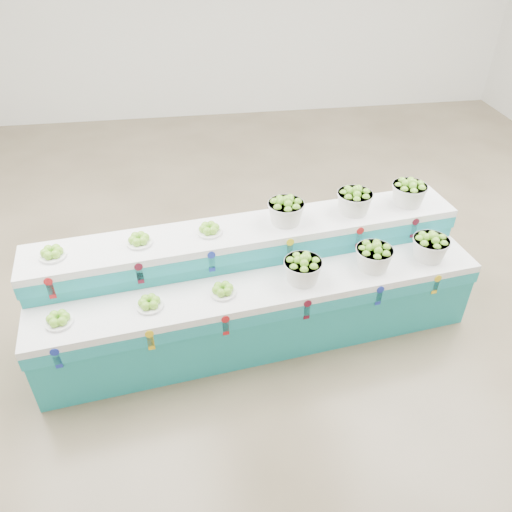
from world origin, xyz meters
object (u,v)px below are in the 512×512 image
(basket_upper_right, at_px, (409,192))
(basket_lower_left, at_px, (303,269))
(plate_upper_mid, at_px, (139,239))
(display_stand, at_px, (256,287))

(basket_upper_right, bearing_deg, basket_lower_left, -151.19)
(basket_lower_left, distance_m, basket_upper_right, 1.38)
(basket_lower_left, bearing_deg, basket_upper_right, 28.81)
(plate_upper_mid, bearing_deg, display_stand, -7.21)
(display_stand, distance_m, plate_upper_mid, 1.16)
(basket_lower_left, relative_size, basket_upper_right, 1.00)
(basket_lower_left, bearing_deg, plate_upper_mid, 166.54)
(basket_lower_left, height_order, basket_upper_right, basket_upper_right)
(display_stand, distance_m, basket_lower_left, 0.55)
(display_stand, relative_size, plate_upper_mid, 17.74)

